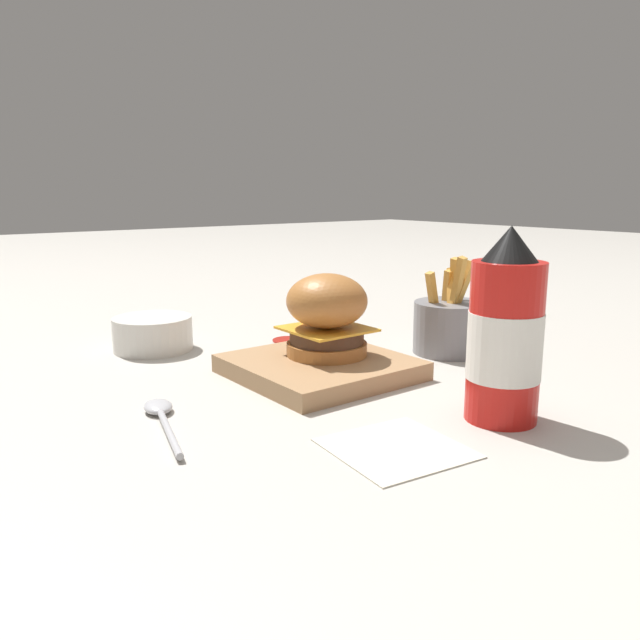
{
  "coord_description": "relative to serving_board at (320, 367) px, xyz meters",
  "views": [
    {
      "loc": [
        -0.45,
        -0.6,
        0.23
      ],
      "look_at": [
        0.02,
        0.01,
        0.07
      ],
      "focal_mm": 35.0,
      "sensor_mm": 36.0,
      "label": 1
    }
  ],
  "objects": [
    {
      "name": "ground_plane",
      "position": [
        -0.02,
        -0.01,
        -0.01
      ],
      "size": [
        6.0,
        6.0,
        0.0
      ],
      "primitive_type": "plane",
      "color": "#B7B2A8"
    },
    {
      "name": "serving_board",
      "position": [
        0.0,
        0.0,
        0.0
      ],
      "size": [
        0.2,
        0.2,
        0.02
      ],
      "color": "#A37A51",
      "rests_on": "ground_plane"
    },
    {
      "name": "burger",
      "position": [
        0.02,
        0.01,
        0.07
      ],
      "size": [
        0.1,
        0.1,
        0.11
      ],
      "color": "#AD6B33",
      "rests_on": "serving_board"
    },
    {
      "name": "ketchup_bottle",
      "position": [
        0.06,
        -0.24,
        0.08
      ],
      "size": [
        0.08,
        0.08,
        0.2
      ],
      "color": "red",
      "rests_on": "ground_plane"
    },
    {
      "name": "fries_basket",
      "position": [
        0.22,
        -0.02,
        0.03
      ],
      "size": [
        0.1,
        0.1,
        0.14
      ],
      "color": "slate",
      "rests_on": "ground_plane"
    },
    {
      "name": "side_bowl",
      "position": [
        -0.12,
        0.26,
        0.01
      ],
      "size": [
        0.12,
        0.12,
        0.05
      ],
      "color": "silver",
      "rests_on": "ground_plane"
    },
    {
      "name": "spoon",
      "position": [
        -0.22,
        -0.02,
        -0.01
      ],
      "size": [
        0.06,
        0.16,
        0.01
      ],
      "rotation": [
        0.0,
        0.0,
        1.3
      ],
      "color": "#B2B2B7",
      "rests_on": "ground_plane"
    },
    {
      "name": "ketchup_puddle",
      "position": [
        0.07,
        0.18,
        -0.01
      ],
      "size": [
        0.05,
        0.05,
        0.0
      ],
      "color": "#B21E14",
      "rests_on": "ground_plane"
    },
    {
      "name": "parchment_square",
      "position": [
        -0.08,
        -0.22,
        -0.01
      ],
      "size": [
        0.13,
        0.13,
        0.0
      ],
      "color": "beige",
      "rests_on": "ground_plane"
    }
  ]
}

